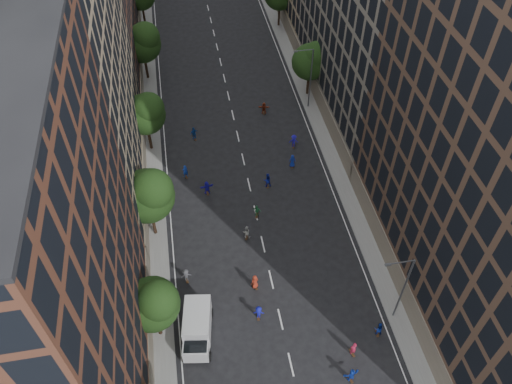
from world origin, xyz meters
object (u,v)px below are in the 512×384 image
streetlamp_near (402,286)px  skater_2 (378,329)px  streetlamp_far (309,75)px  cargo_van (197,327)px

streetlamp_near → skater_2: size_ratio=5.55×
streetlamp_far → cargo_van: streetlamp_far is taller
streetlamp_far → cargo_van: (-18.15, -31.81, -3.66)m
streetlamp_near → cargo_van: bearing=176.3°
streetlamp_near → streetlamp_far: size_ratio=1.00×
cargo_van → skater_2: cargo_van is taller
streetlamp_far → cargo_van: bearing=-119.7°
streetlamp_near → cargo_van: size_ratio=1.59×
skater_2 → streetlamp_far: bearing=-84.2°
streetlamp_near → streetlamp_far: bearing=90.0°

